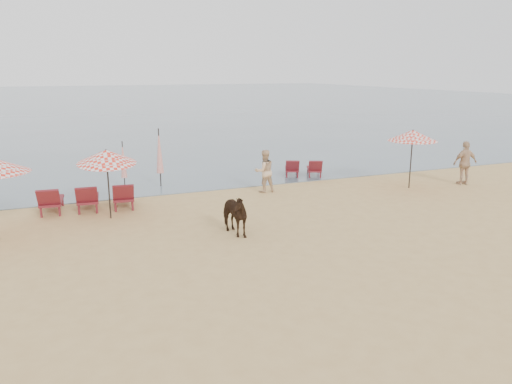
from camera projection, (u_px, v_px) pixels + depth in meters
ground at (340, 289)px, 11.21m from camera, size 120.00×120.00×0.00m
sea at (85, 99)px, 83.06m from camera, size 160.00×140.00×0.06m
lounger_cluster_left at (88, 198)px, 17.27m from camera, size 3.26×2.12×0.68m
lounger_cluster_right at (303, 168)px, 22.77m from camera, size 2.13×2.10×0.58m
umbrella_open_left_b at (106, 157)px, 16.03m from camera, size 1.87×1.91×2.39m
umbrella_open_right at (413, 136)px, 20.21m from camera, size 1.99×1.99×2.42m
umbrella_closed_left at (123, 160)px, 20.24m from camera, size 0.24×0.24×1.99m
umbrella_closed_right at (159, 151)px, 20.58m from camera, size 0.30×0.30×2.45m
cow at (232, 214)px, 14.75m from camera, size 0.93×1.62×1.29m
beachgoer_right_a at (264, 171)px, 19.86m from camera, size 0.84×0.66×1.71m
beachgoer_right_b at (465, 163)px, 21.15m from camera, size 1.14×0.61×1.86m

